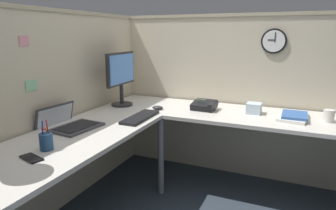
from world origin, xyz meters
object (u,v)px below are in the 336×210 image
object	(u,v)px
pen_cup	(46,141)
office_phone	(205,106)
keyboard	(140,117)
computer_mouse	(158,108)
book_stack	(294,117)
wall_clock	(274,41)
tissue_box	(254,108)
cell_phone	(31,158)
monitor	(121,75)
coffee_mug	(329,116)
laptop	(67,123)

from	to	relation	value
pen_cup	office_phone	distance (m)	1.41
keyboard	computer_mouse	world-z (taller)	computer_mouse
book_stack	pen_cup	bearing A→B (deg)	133.78
wall_clock	pen_cup	bearing A→B (deg)	146.08
office_phone	tissue_box	distance (m)	0.42
cell_phone	tissue_box	xyz separation A→B (m)	(1.47, -0.98, 0.04)
computer_mouse	office_phone	world-z (taller)	office_phone
monitor	office_phone	xyz separation A→B (m)	(0.15, -0.77, -0.26)
monitor	coffee_mug	xyz separation A→B (m)	(0.16, -1.76, -0.25)
tissue_box	wall_clock	world-z (taller)	wall_clock
keyboard	wall_clock	xyz separation A→B (m)	(0.83, -0.91, 0.59)
cell_phone	office_phone	xyz separation A→B (m)	(1.42, -0.56, 0.03)
monitor	office_phone	bearing A→B (deg)	-79.35
pen_cup	tissue_box	xyz separation A→B (m)	(1.33, -1.00, -0.01)
laptop	tissue_box	size ratio (longest dim) A/B	3.44
coffee_mug	keyboard	bearing A→B (deg)	109.69
keyboard	coffee_mug	bearing A→B (deg)	-70.80
pen_cup	tissue_box	world-z (taller)	pen_cup
monitor	cell_phone	distance (m)	1.32
monitor	keyboard	world-z (taller)	monitor
tissue_box	office_phone	bearing A→B (deg)	96.29
office_phone	coffee_mug	xyz separation A→B (m)	(0.01, -0.99, 0.01)
laptop	wall_clock	world-z (taller)	wall_clock
laptop	pen_cup	xyz separation A→B (m)	(-0.40, -0.20, 0.03)
cell_phone	tissue_box	size ratio (longest dim) A/B	1.20
laptop	computer_mouse	xyz separation A→B (m)	(0.72, -0.39, -0.01)
laptop	cell_phone	world-z (taller)	laptop
computer_mouse	tissue_box	xyz separation A→B (m)	(0.21, -0.81, 0.03)
pen_cup	tissue_box	size ratio (longest dim) A/B	1.50
keyboard	pen_cup	xyz separation A→B (m)	(-0.80, 0.19, 0.04)
keyboard	coffee_mug	xyz separation A→B (m)	(0.49, -1.38, 0.04)
laptop	wall_clock	xyz separation A→B (m)	(1.23, -1.30, 0.58)
monitor	coffee_mug	distance (m)	1.78
computer_mouse	office_phone	bearing A→B (deg)	-67.91
tissue_box	laptop	bearing A→B (deg)	127.55
laptop	book_stack	size ratio (longest dim) A/B	1.34
pen_cup	book_stack	xyz separation A→B (m)	(1.27, -1.32, -0.03)
computer_mouse	wall_clock	size ratio (longest dim) A/B	0.47
coffee_mug	tissue_box	distance (m)	0.57
cell_phone	wall_clock	distance (m)	2.16
pen_cup	laptop	bearing A→B (deg)	26.97
computer_mouse	office_phone	size ratio (longest dim) A/B	0.49
book_stack	cell_phone	bearing A→B (deg)	137.22
monitor	pen_cup	distance (m)	1.18
keyboard	office_phone	xyz separation A→B (m)	(0.48, -0.40, 0.03)
keyboard	wall_clock	distance (m)	1.37
wall_clock	laptop	bearing A→B (deg)	133.41
cell_phone	wall_clock	world-z (taller)	wall_clock
office_phone	wall_clock	size ratio (longest dim) A/B	0.97
computer_mouse	wall_clock	bearing A→B (deg)	-60.70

